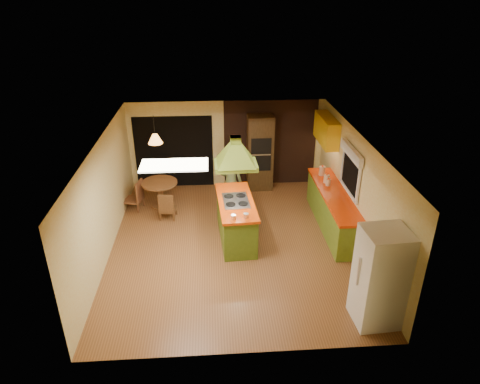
{
  "coord_description": "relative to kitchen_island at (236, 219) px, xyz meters",
  "views": [
    {
      "loc": [
        -0.42,
        -8.3,
        5.42
      ],
      "look_at": [
        0.18,
        0.34,
        1.15
      ],
      "focal_mm": 32.0,
      "sensor_mm": 36.0,
      "label": 1
    }
  ],
  "objects": [
    {
      "name": "range_hood",
      "position": [
        0.0,
        0.0,
        1.76
      ],
      "size": [
        0.94,
        0.69,
        0.78
      ],
      "rotation": [
        0.0,
        0.0,
        0.03
      ],
      "color": "olive",
      "rests_on": "ceiling_plane"
    },
    {
      "name": "window_right",
      "position": [
        2.61,
        0.16,
        1.27
      ],
      "size": [
        0.12,
        1.35,
        1.06
      ],
      "color": "black",
      "rests_on": "room_walls"
    },
    {
      "name": "dining_table",
      "position": [
        -1.91,
        1.73,
        -0.0
      ],
      "size": [
        0.94,
        0.94,
        0.71
      ],
      "rotation": [
        0.0,
        0.0,
        -0.22
      ],
      "color": "brown",
      "rests_on": "ground"
    },
    {
      "name": "canister_medium",
      "position": [
        2.32,
        0.96,
        0.52
      ],
      "size": [
        0.18,
        0.18,
        0.2
      ],
      "primitive_type": "cylinder",
      "rotation": [
        0.0,
        0.0,
        0.25
      ],
      "color": "beige",
      "rests_on": "right_counter"
    },
    {
      "name": "ceiling_plane",
      "position": [
        -0.08,
        -0.24,
        2.0
      ],
      "size": [
        6.5,
        6.5,
        0.0
      ],
      "primitive_type": "plane",
      "rotation": [
        3.14,
        0.0,
        0.0
      ],
      "color": "silver",
      "rests_on": "room_walls"
    },
    {
      "name": "canister_small",
      "position": [
        2.32,
        0.78,
        0.5
      ],
      "size": [
        0.12,
        0.12,
        0.16
      ],
      "primitive_type": "cylinder",
      "rotation": [
        0.0,
        0.0,
        -0.01
      ],
      "color": "beige",
      "rests_on": "right_counter"
    },
    {
      "name": "chair_left",
      "position": [
        -2.61,
        1.63,
        -0.09
      ],
      "size": [
        0.54,
        0.54,
        0.82
      ],
      "primitive_type": null,
      "rotation": [
        0.0,
        0.0,
        -1.81
      ],
      "color": "brown",
      "rests_on": "ground"
    },
    {
      "name": "room_walls",
      "position": [
        -0.08,
        -0.24,
        0.75
      ],
      "size": [
        5.5,
        6.5,
        6.5
      ],
      "color": "beige",
      "rests_on": "ground"
    },
    {
      "name": "brick_panel",
      "position": [
        1.17,
        2.99,
        0.75
      ],
      "size": [
        2.64,
        0.03,
        2.5
      ],
      "primitive_type": "cube",
      "color": "#381E14",
      "rests_on": "ground"
    },
    {
      "name": "upper_cabinets",
      "position": [
        2.49,
        1.96,
        1.45
      ],
      "size": [
        0.34,
        1.4,
        0.7
      ],
      "primitive_type": "cube",
      "color": "yellow",
      "rests_on": "room_walls"
    },
    {
      "name": "wall_oven",
      "position": [
        0.84,
        2.71,
        0.58
      ],
      "size": [
        0.72,
        0.61,
        2.16
      ],
      "rotation": [
        0.0,
        0.0,
        0.02
      ],
      "color": "#442D15",
      "rests_on": "ground"
    },
    {
      "name": "chair_near",
      "position": [
        -1.66,
        1.08,
        -0.13
      ],
      "size": [
        0.45,
        0.45,
        0.73
      ],
      "primitive_type": null,
      "rotation": [
        0.0,
        0.0,
        3.02
      ],
      "color": "brown",
      "rests_on": "ground"
    },
    {
      "name": "right_counter",
      "position": [
        2.37,
        0.36,
        -0.03
      ],
      "size": [
        0.62,
        3.05,
        0.92
      ],
      "color": "olive",
      "rests_on": "ground"
    },
    {
      "name": "nook_opening",
      "position": [
        -1.58,
        2.99,
        0.55
      ],
      "size": [
        2.2,
        0.03,
        2.1
      ],
      "primitive_type": "cube",
      "color": "black",
      "rests_on": "ground"
    },
    {
      "name": "refrigerator",
      "position": [
        2.28,
        -2.86,
        0.42
      ],
      "size": [
        0.8,
        0.76,
        1.83
      ],
      "primitive_type": "cube",
      "rotation": [
        0.0,
        0.0,
        0.07
      ],
      "color": "white",
      "rests_on": "ground"
    },
    {
      "name": "canister_large",
      "position": [
        2.32,
        1.41,
        0.54
      ],
      "size": [
        0.21,
        0.21,
        0.23
      ],
      "primitive_type": "cylinder",
      "rotation": [
        0.0,
        0.0,
        -0.43
      ],
      "color": "beige",
      "rests_on": "right_counter"
    },
    {
      "name": "kitchen_island",
      "position": [
        0.0,
        0.0,
        0.0
      ],
      "size": [
        0.91,
        2.01,
        1.0
      ],
      "rotation": [
        0.0,
        0.0,
        0.06
      ],
      "color": "#506B1A",
      "rests_on": "ground"
    },
    {
      "name": "ground",
      "position": [
        -0.08,
        -0.24,
        -0.5
      ],
      "size": [
        6.5,
        6.5,
        0.0
      ],
      "primitive_type": "plane",
      "color": "brown",
      "rests_on": "ground"
    },
    {
      "name": "man",
      "position": [
        -0.05,
        1.34,
        0.32
      ],
      "size": [
        0.67,
        0.52,
        1.64
      ],
      "primitive_type": "imported",
      "rotation": [
        0.0,
        0.0,
        2.92
      ],
      "color": "#49502A",
      "rests_on": "ground"
    },
    {
      "name": "fluor_panel",
      "position": [
        -1.18,
        -1.44,
        1.99
      ],
      "size": [
        1.2,
        0.6,
        0.03
      ],
      "primitive_type": "cube",
      "color": "white",
      "rests_on": "ceiling_plane"
    },
    {
      "name": "pendant_lamp",
      "position": [
        -1.91,
        1.73,
        1.4
      ],
      "size": [
        0.44,
        0.44,
        0.24
      ],
      "primitive_type": "cone",
      "rotation": [
        0.0,
        0.0,
        0.23
      ],
      "color": "#FF9E3F",
      "rests_on": "ceiling_plane"
    }
  ]
}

